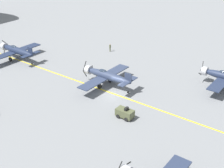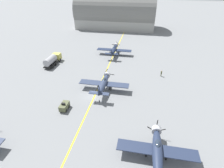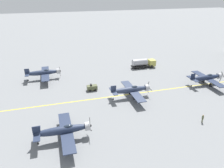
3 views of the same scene
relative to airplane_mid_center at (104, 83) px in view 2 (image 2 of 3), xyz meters
name	(u,v)px [view 2 (image 2 of 3)]	position (x,y,z in m)	size (l,w,h in m)	color
ground_plane	(95,96)	(-1.59, -2.75, -2.01)	(400.00, 400.00, 0.00)	slate
taxiway_stripe	(95,96)	(-1.59, -2.75, -2.01)	(0.30, 160.00, 0.01)	yellow
airplane_mid_center	(104,83)	(0.00, 0.00, 0.00)	(12.00, 9.98, 3.65)	#2E3851
airplane_near_right	(157,151)	(11.93, -16.93, 0.00)	(12.00, 9.98, 3.80)	#232D46
airplane_far_center	(114,49)	(-1.47, 22.51, 0.00)	(12.00, 9.98, 3.65)	#1F2942
fuel_tanker	(53,60)	(-19.02, 11.50, -0.50)	(2.67, 8.00, 2.98)	black
tow_tractor	(64,106)	(-6.48, -8.39, -1.22)	(1.57, 2.60, 1.79)	#515638
ground_crew_walking	(161,73)	(14.03, 9.80, -1.06)	(0.38, 0.38, 1.74)	#515638
hangar	(116,14)	(-7.32, 60.35, 5.10)	(39.80, 17.81, 17.81)	#9E9E99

